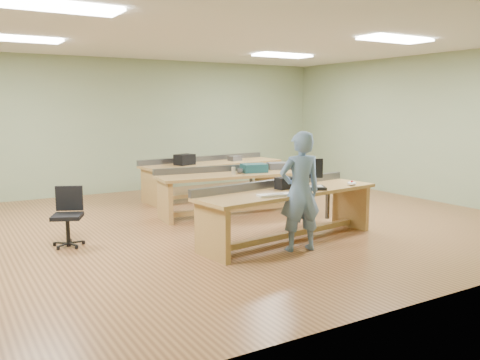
# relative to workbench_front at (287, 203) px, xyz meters

# --- Properties ---
(floor) EXTENTS (10.00, 10.00, 0.00)m
(floor) POSITION_rel_workbench_front_xyz_m (-0.54, 1.39, -0.56)
(floor) COLOR #956338
(floor) RESTS_ON ground
(ceiling) EXTENTS (10.00, 10.00, 0.00)m
(ceiling) POSITION_rel_workbench_front_xyz_m (-0.54, 1.39, 2.44)
(ceiling) COLOR silver
(ceiling) RESTS_ON wall_back
(wall_back) EXTENTS (10.00, 0.04, 3.00)m
(wall_back) POSITION_rel_workbench_front_xyz_m (-0.54, 5.39, 0.94)
(wall_back) COLOR gray
(wall_back) RESTS_ON floor
(wall_front) EXTENTS (10.00, 0.04, 3.00)m
(wall_front) POSITION_rel_workbench_front_xyz_m (-0.54, -2.61, 0.94)
(wall_front) COLOR gray
(wall_front) RESTS_ON floor
(wall_right) EXTENTS (0.04, 8.00, 3.00)m
(wall_right) POSITION_rel_workbench_front_xyz_m (4.46, 1.39, 0.94)
(wall_right) COLOR gray
(wall_right) RESTS_ON floor
(fluor_panels) EXTENTS (6.20, 3.50, 0.03)m
(fluor_panels) POSITION_rel_workbench_front_xyz_m (-0.54, 1.39, 2.41)
(fluor_panels) COLOR white
(fluor_panels) RESTS_ON ceiling
(workbench_front) EXTENTS (3.02, 1.17, 0.86)m
(workbench_front) POSITION_rel_workbench_front_xyz_m (0.00, 0.00, 0.00)
(workbench_front) COLOR tan
(workbench_front) RESTS_ON floor
(workbench_mid) EXTENTS (3.00, 1.09, 0.86)m
(workbench_mid) POSITION_rel_workbench_front_xyz_m (0.32, 1.97, -0.00)
(workbench_mid) COLOR tan
(workbench_mid) RESTS_ON floor
(workbench_back) EXTENTS (3.21, 1.14, 0.86)m
(workbench_back) POSITION_rel_workbench_front_xyz_m (0.74, 3.73, 0.00)
(workbench_back) COLOR tan
(workbench_back) RESTS_ON floor
(person) EXTENTS (0.66, 0.50, 1.62)m
(person) POSITION_rel_workbench_front_xyz_m (-0.15, -0.49, 0.25)
(person) COLOR #6685A7
(person) RESTS_ON floor
(laptop_base) EXTENTS (0.46, 0.43, 0.04)m
(laptop_base) POSITION_rel_workbench_front_xyz_m (0.34, -0.13, 0.21)
(laptop_base) COLOR black
(laptop_base) RESTS_ON workbench_front
(laptop_screen) EXTENTS (0.33, 0.18, 0.29)m
(laptop_screen) POSITION_rel_workbench_front_xyz_m (0.41, -0.01, 0.48)
(laptop_screen) COLOR black
(laptop_screen) RESTS_ON laptop_base
(keyboard) EXTENTS (0.51, 0.24, 0.03)m
(keyboard) POSITION_rel_workbench_front_xyz_m (-0.44, -0.32, 0.21)
(keyboard) COLOR beige
(keyboard) RESTS_ON workbench_front
(trackball_mouse) EXTENTS (0.15, 0.17, 0.06)m
(trackball_mouse) POSITION_rel_workbench_front_xyz_m (1.07, -0.18, 0.22)
(trackball_mouse) COLOR white
(trackball_mouse) RESTS_ON workbench_front
(camera_bag) EXTENTS (0.27, 0.19, 0.17)m
(camera_bag) POSITION_rel_workbench_front_xyz_m (0.00, 0.08, 0.28)
(camera_bag) COLOR black
(camera_bag) RESTS_ON workbench_front
(task_chair) EXTENTS (0.59, 0.59, 0.83)m
(task_chair) POSITION_rel_workbench_front_xyz_m (-2.79, 1.36, -0.26)
(task_chair) COLOR black
(task_chair) RESTS_ON floor
(parts_bin_teal) EXTENTS (0.50, 0.42, 0.15)m
(parts_bin_teal) POSITION_rel_workbench_front_xyz_m (0.65, 1.92, 0.27)
(parts_bin_teal) COLOR #164048
(parts_bin_teal) RESTS_ON workbench_mid
(parts_bin_grey) EXTENTS (0.53, 0.44, 0.13)m
(parts_bin_grey) POSITION_rel_workbench_front_xyz_m (1.31, 2.04, 0.25)
(parts_bin_grey) COLOR #3C3C3E
(parts_bin_grey) RESTS_ON workbench_mid
(mug) EXTENTS (0.14, 0.14, 0.09)m
(mug) POSITION_rel_workbench_front_xyz_m (0.33, 1.89, 0.24)
(mug) COLOR #3C3C3E
(mug) RESTS_ON workbench_mid
(drinks_can) EXTENTS (0.10, 0.10, 0.13)m
(drinks_can) POSITION_rel_workbench_front_xyz_m (0.15, 1.82, 0.26)
(drinks_can) COLOR silver
(drinks_can) RESTS_ON workbench_mid
(storage_box_back) EXTENTS (0.45, 0.38, 0.22)m
(storage_box_back) POSITION_rel_workbench_front_xyz_m (0.05, 3.62, 0.30)
(storage_box_back) COLOR black
(storage_box_back) RESTS_ON workbench_back
(tray_back) EXTENTS (0.29, 0.23, 0.11)m
(tray_back) POSITION_rel_workbench_front_xyz_m (1.33, 3.77, 0.24)
(tray_back) COLOR #3C3C3E
(tray_back) RESTS_ON workbench_back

